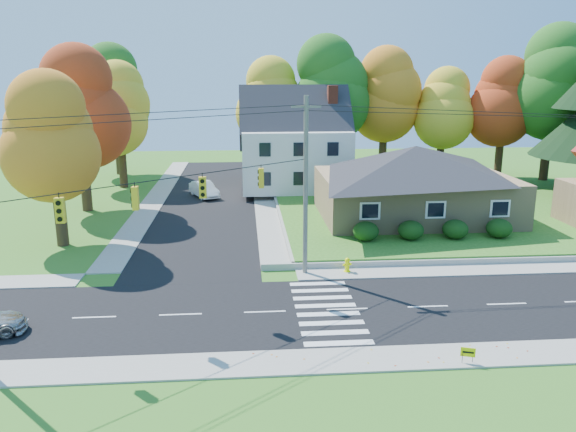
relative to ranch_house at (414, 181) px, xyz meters
name	(u,v)px	position (x,y,z in m)	size (l,w,h in m)	color
ground	(347,309)	(-8.00, -16.00, -3.27)	(120.00, 120.00, 0.00)	#3D7923
road_main	(347,309)	(-8.00, -16.00, -3.26)	(90.00, 8.00, 0.02)	black
road_cross	(210,198)	(-16.00, 10.00, -3.25)	(8.00, 44.00, 0.02)	black
sidewalk_north	(331,273)	(-8.00, -11.00, -3.23)	(90.00, 2.00, 0.08)	#9C9A90
sidewalk_south	(370,359)	(-8.00, -21.00, -3.23)	(90.00, 2.00, 0.08)	#9C9A90
lawn	(452,204)	(5.00, 5.00, -3.02)	(30.00, 30.00, 0.50)	#3D7923
ranch_house	(414,181)	(0.00, 0.00, 0.00)	(14.60, 10.60, 5.40)	tan
colonial_house	(295,145)	(-7.96, 12.00, 1.32)	(10.40, 8.40, 9.60)	silver
hedge_row	(433,230)	(-0.50, -6.20, -2.13)	(10.70, 1.70, 1.27)	#163A10
traffic_infrastructure	(342,200)	(-8.15, -14.65, 1.88)	(38.10, 10.66, 10.00)	#666059
tree_lot_0	(270,102)	(-10.00, 18.00, 5.04)	(6.72, 6.72, 12.51)	#3F2A19
tree_lot_1	(330,89)	(-4.00, 17.00, 6.35)	(7.84, 7.84, 14.60)	#3F2A19
tree_lot_2	(385,95)	(2.00, 18.00, 5.70)	(7.28, 7.28, 13.56)	#3F2A19
tree_lot_3	(443,108)	(8.00, 17.00, 4.39)	(6.16, 6.16, 11.47)	#3F2A19
tree_lot_4	(504,102)	(14.00, 16.00, 5.04)	(6.72, 6.72, 12.51)	#3F2A19
tree_lot_5	(554,83)	(18.00, 14.00, 7.00)	(8.40, 8.40, 15.64)	#3F2A19
tree_west_0	(53,138)	(-25.00, -4.00, 3.89)	(6.16, 6.16, 11.47)	#3F2A19
tree_west_1	(79,108)	(-26.00, 6.00, 5.20)	(7.28, 7.28, 13.56)	#3F2A19
tree_west_2	(119,109)	(-25.00, 16.00, 4.54)	(6.72, 6.72, 12.51)	#3F2A19
tree_west_3	(115,93)	(-27.00, 24.00, 5.85)	(7.84, 7.84, 14.60)	#3F2A19
white_car	(204,189)	(-16.59, 10.53, -2.53)	(1.52, 4.36, 1.44)	white
fire_hydrant	(347,266)	(-7.07, -10.85, -2.84)	(0.52, 0.40, 0.90)	#FFFD00
yard_sign	(468,353)	(-4.27, -21.62, -2.76)	(0.55, 0.20, 0.71)	black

